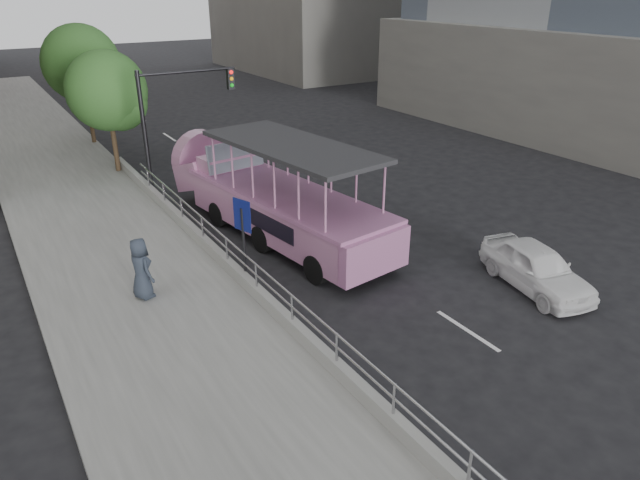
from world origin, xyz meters
TOP-DOWN VIEW (x-y plane):
  - ground at (0.00, 0.00)m, footprint 160.00×160.00m
  - sidewalk at (-5.75, 10.00)m, footprint 5.50×80.00m
  - kerb_wall at (-3.12, 2.00)m, footprint 0.24×30.00m
  - guardrail at (-3.12, 2.00)m, footprint 0.07×22.00m
  - duck_boat at (-0.38, 6.54)m, footprint 3.95×10.97m
  - car at (4.37, -1.36)m, footprint 2.35×4.16m
  - pedestrian_far at (-5.78, 3.71)m, footprint 0.75×0.97m
  - parking_sign at (-3.00, 3.00)m, footprint 0.24×0.61m
  - traffic_signal at (-1.70, 12.50)m, footprint 4.20×0.32m
  - street_tree_near at (-3.30, 15.93)m, footprint 3.52×3.52m
  - street_tree_far at (-3.10, 21.93)m, footprint 3.97×3.97m

SIDE VIEW (x-z plane):
  - ground at x=0.00m, z-range 0.00..0.00m
  - sidewalk at x=-5.75m, z-range 0.00..0.30m
  - kerb_wall at x=-3.12m, z-range 0.30..0.66m
  - car at x=4.37m, z-range 0.00..1.34m
  - guardrail at x=-3.12m, z-range 0.79..1.50m
  - pedestrian_far at x=-5.78m, z-range 0.30..2.06m
  - duck_boat at x=-0.38m, z-range -0.46..3.10m
  - parking_sign at x=-3.00m, z-range 0.36..3.23m
  - traffic_signal at x=-1.70m, z-range 0.90..6.10m
  - street_tree_near at x=-3.30m, z-range 0.96..6.68m
  - street_tree_far at x=-3.10m, z-range 1.08..7.53m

